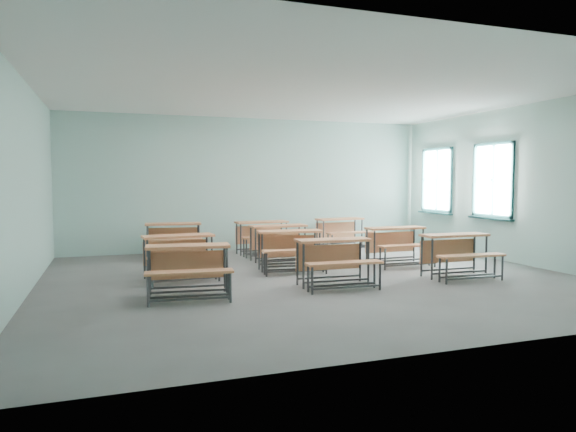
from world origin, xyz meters
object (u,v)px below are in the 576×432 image
Objects in this scene: desk_unit_r0c0 at (188,263)px; desk_unit_r3c0 at (173,235)px; desk_unit_r3c1 at (263,232)px; desk_unit_r3c2 at (342,228)px; desk_unit_r1c0 at (180,250)px; desk_unit_r1c1 at (291,244)px; desk_unit_r2c1 at (280,237)px; desk_unit_r0c2 at (458,249)px; desk_unit_r1c2 at (398,240)px; desk_unit_r0c1 at (335,255)px.

desk_unit_r3c0 is at bearing 92.47° from desk_unit_r0c0.
desk_unit_r3c2 is (2.11, 0.27, 0.00)m from desk_unit_r3c1.
desk_unit_r1c0 is 1.00× the size of desk_unit_r1c1.
desk_unit_r0c0 is 1.04× the size of desk_unit_r2c1.
desk_unit_r1c1 is at bearing -100.68° from desk_unit_r2c1.
desk_unit_r0c2 and desk_unit_r3c2 have the same top height.
desk_unit_r1c2 and desk_unit_r3c2 have the same top height.
desk_unit_r1c0 is (-2.26, 1.43, 0.00)m from desk_unit_r0c1.
desk_unit_r1c1 is 2.25m from desk_unit_r3c1.
desk_unit_r2c1 is at bearing -152.78° from desk_unit_r3c2.
desk_unit_r0c0 and desk_unit_r1c0 have the same top height.
desk_unit_r1c2 is at bearing -4.82° from desk_unit_r1c0.
desk_unit_r2c1 is 0.99× the size of desk_unit_r3c1.
desk_unit_r0c1 is 1.03× the size of desk_unit_r1c2.
desk_unit_r0c0 is 4.62m from desk_unit_r1c2.
desk_unit_r0c0 is 1.00× the size of desk_unit_r1c0.
desk_unit_r3c0 is (-4.12, 2.48, 0.00)m from desk_unit_r1c2.
desk_unit_r1c1 is at bearing -2.04° from desk_unit_r1c0.
desk_unit_r1c2 is (4.37, 1.50, 0.00)m from desk_unit_r0c0.
desk_unit_r0c0 is at bearing -87.81° from desk_unit_r3c0.
desk_unit_r1c0 is at bearing -135.45° from desk_unit_r3c1.
desk_unit_r2c1 is at bearing 87.44° from desk_unit_r1c1.
desk_unit_r2c1 is at bearing -25.83° from desk_unit_r3c0.
desk_unit_r0c2 and desk_unit_r3c0 have the same top height.
desk_unit_r0c0 and desk_unit_r3c0 have the same top height.
desk_unit_r3c2 is (-0.01, 2.58, 0.00)m from desk_unit_r1c2.
desk_unit_r0c2 is 0.98× the size of desk_unit_r3c1.
desk_unit_r1c2 is 0.97× the size of desk_unit_r2c1.
desk_unit_r2c1 is at bearing -90.69° from desk_unit_r3c1.
desk_unit_r1c0 and desk_unit_r3c2 have the same top height.
desk_unit_r0c1 is 4.55m from desk_unit_r3c2.
desk_unit_r0c2 is at bearing -36.30° from desk_unit_r3c0.
desk_unit_r1c2 is (-0.29, 1.50, 0.00)m from desk_unit_r0c2.
desk_unit_r0c0 is 1.06× the size of desk_unit_r1c2.
desk_unit_r3c0 and desk_unit_r3c1 have the same top height.
desk_unit_r1c1 is (-2.54, 1.57, 0.00)m from desk_unit_r0c2.
desk_unit_r3c2 is (2.03, 4.08, 0.00)m from desk_unit_r0c1.
desk_unit_r0c0 is 3.56m from desk_unit_r2c1.
desk_unit_r3c1 is (2.19, 2.38, 0.00)m from desk_unit_r1c0.
desk_unit_r0c0 is at bearing -132.44° from desk_unit_r2c1.
desk_unit_r0c1 is 2.72m from desk_unit_r2c1.
desk_unit_r0c0 is 4.66m from desk_unit_r0c2.
desk_unit_r1c1 is at bearing 100.35° from desk_unit_r0c1.
desk_unit_r1c2 is 2.58m from desk_unit_r3c2.
desk_unit_r1c0 is at bearing 150.65° from desk_unit_r0c1.
desk_unit_r0c2 is 4.09m from desk_unit_r3c2.
desk_unit_r0c2 is 5.94m from desk_unit_r3c0.
desk_unit_r3c1 is at bearing 89.82° from desk_unit_r2c1.
desk_unit_r1c1 and desk_unit_r3c0 have the same top height.
desk_unit_r1c0 is 5.05m from desk_unit_r3c2.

